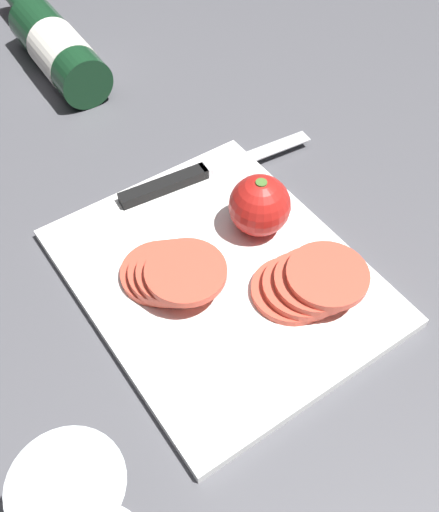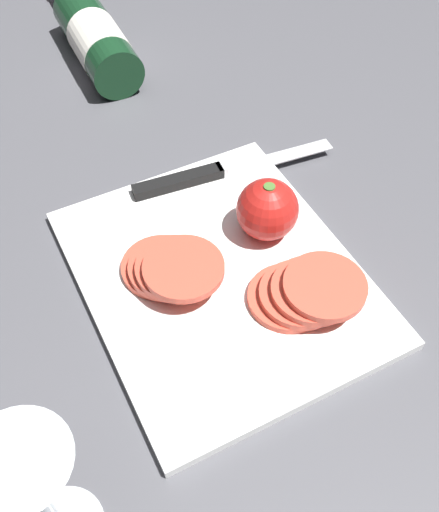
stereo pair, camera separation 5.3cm
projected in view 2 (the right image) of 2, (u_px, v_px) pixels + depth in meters
The scene contains 8 objects.
ground_plane at pixel (190, 249), 0.72m from camera, with size 3.00×3.00×0.00m, color #4C4C51.
cutting_board at pixel (219, 276), 0.68m from camera, with size 0.36×0.30×0.01m.
wine_bottle at pixel (95, 38), 0.94m from camera, with size 0.34×0.09×0.08m.
wine_glass at pixel (32, 485), 0.43m from camera, with size 0.08×0.08×0.16m.
whole_tomato at pixel (267, 209), 0.69m from camera, with size 0.07×0.07×0.07m.
knife at pixel (198, 177), 0.77m from camera, with size 0.05×0.28×0.01m.
tomato_slice_stack_near at pixel (172, 267), 0.66m from camera, with size 0.12×0.10×0.04m.
tomato_slice_stack_far at pixel (306, 292), 0.64m from camera, with size 0.11×0.12×0.04m.
Camera 2 is at (0.43, -0.18, 0.55)m, focal length 42.00 mm.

